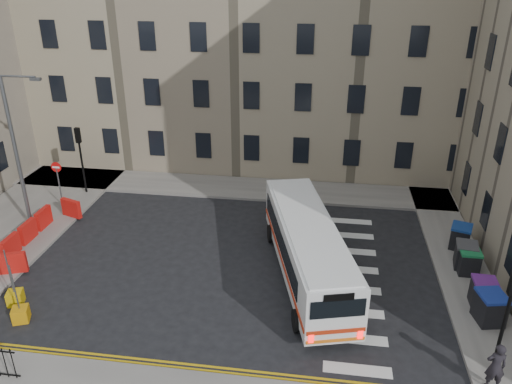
% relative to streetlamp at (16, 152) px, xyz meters
% --- Properties ---
extents(ground, '(120.00, 120.00, 0.00)m').
position_rel_streetlamp_xyz_m(ground, '(13.00, -2.00, -4.34)').
color(ground, black).
rests_on(ground, ground).
extents(pavement_north, '(36.00, 3.20, 0.15)m').
position_rel_streetlamp_xyz_m(pavement_north, '(7.00, 6.60, -4.26)').
color(pavement_north, slate).
rests_on(pavement_north, ground).
extents(pavement_east, '(2.40, 26.00, 0.15)m').
position_rel_streetlamp_xyz_m(pavement_east, '(22.00, 2.00, -4.26)').
color(pavement_east, slate).
rests_on(pavement_east, ground).
extents(pavement_west, '(6.00, 22.00, 0.15)m').
position_rel_streetlamp_xyz_m(pavement_west, '(-1.00, -1.00, -4.26)').
color(pavement_west, slate).
rests_on(pavement_west, ground).
extents(terrace_north, '(38.30, 10.80, 17.20)m').
position_rel_streetlamp_xyz_m(terrace_north, '(6.00, 13.50, 4.28)').
color(terrace_north, gray).
rests_on(terrace_north, ground).
extents(traffic_light_east, '(0.28, 0.22, 4.10)m').
position_rel_streetlamp_xyz_m(traffic_light_east, '(21.60, -7.50, -1.47)').
color(traffic_light_east, black).
rests_on(traffic_light_east, pavement_east).
extents(traffic_light_nw, '(0.28, 0.22, 4.10)m').
position_rel_streetlamp_xyz_m(traffic_light_nw, '(1.00, 4.50, -1.47)').
color(traffic_light_nw, black).
rests_on(traffic_light_nw, pavement_west).
extents(streetlamp, '(0.50, 0.22, 8.14)m').
position_rel_streetlamp_xyz_m(streetlamp, '(0.00, 0.00, 0.00)').
color(streetlamp, '#595B5E').
rests_on(streetlamp, pavement_west).
extents(no_entry_north, '(0.60, 0.08, 3.00)m').
position_rel_streetlamp_xyz_m(no_entry_north, '(0.50, 2.50, -2.26)').
color(no_entry_north, '#595B5E').
rests_on(no_entry_north, pavement_west).
extents(roadworks_barriers, '(1.66, 6.26, 1.00)m').
position_rel_streetlamp_xyz_m(roadworks_barriers, '(1.16, -1.50, -3.69)').
color(roadworks_barriers, red).
rests_on(roadworks_barriers, pavement_west).
extents(bus, '(4.80, 10.20, 2.71)m').
position_rel_streetlamp_xyz_m(bus, '(14.89, -2.51, -2.77)').
color(bus, white).
rests_on(bus, ground).
extents(wheelie_bin_a, '(1.19, 1.30, 1.25)m').
position_rel_streetlamp_xyz_m(wheelie_bin_a, '(22.15, -4.75, -3.56)').
color(wheelie_bin_a, black).
rests_on(wheelie_bin_a, pavement_east).
extents(wheelie_bin_b, '(0.96, 1.10, 1.19)m').
position_rel_streetlamp_xyz_m(wheelie_bin_b, '(22.16, -3.79, -3.59)').
color(wheelie_bin_b, black).
rests_on(wheelie_bin_b, pavement_east).
extents(wheelie_bin_c, '(0.93, 1.06, 1.16)m').
position_rel_streetlamp_xyz_m(wheelie_bin_c, '(22.14, -1.29, -3.60)').
color(wheelie_bin_c, black).
rests_on(wheelie_bin_c, pavement_east).
extents(wheelie_bin_d, '(1.09, 1.21, 1.19)m').
position_rel_streetlamp_xyz_m(wheelie_bin_d, '(22.12, -0.84, -3.59)').
color(wheelie_bin_d, black).
rests_on(wheelie_bin_d, pavement_east).
extents(wheelie_bin_e, '(1.21, 1.30, 1.18)m').
position_rel_streetlamp_xyz_m(wheelie_bin_e, '(22.27, 0.95, -3.59)').
color(wheelie_bin_e, black).
rests_on(wheelie_bin_e, pavement_east).
extents(pedestrian, '(0.66, 0.43, 1.78)m').
position_rel_streetlamp_xyz_m(pedestrian, '(21.34, -8.29, -3.30)').
color(pedestrian, black).
rests_on(pedestrian, pavement_east).
extents(bollard_yellow, '(0.76, 0.76, 0.60)m').
position_rel_streetlamp_xyz_m(bollard_yellow, '(3.00, -6.25, -4.04)').
color(bollard_yellow, '#CCA00B').
rests_on(bollard_yellow, ground).
extents(bollard_chevron, '(0.78, 0.78, 0.60)m').
position_rel_streetlamp_xyz_m(bollard_chevron, '(3.84, -7.22, -4.04)').
color(bollard_chevron, '#C3840B').
rests_on(bollard_chevron, ground).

